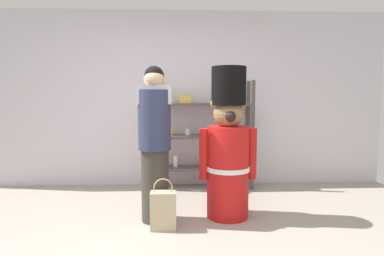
{
  "coord_description": "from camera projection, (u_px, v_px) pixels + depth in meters",
  "views": [
    {
      "loc": [
        0.05,
        -2.76,
        1.33
      ],
      "look_at": [
        0.21,
        0.71,
        1.0
      ],
      "focal_mm": 30.51,
      "sensor_mm": 36.0,
      "label": 1
    }
  ],
  "objects": [
    {
      "name": "teddy_bear_guard",
      "position": [
        228.0,
        150.0,
        3.58
      ],
      "size": [
        0.64,
        0.48,
        1.66
      ],
      "color": "red",
      "rests_on": "ground_plane"
    },
    {
      "name": "back_wall",
      "position": [
        173.0,
        99.0,
        4.94
      ],
      "size": [
        6.4,
        0.12,
        2.6
      ],
      "primitive_type": "cube",
      "color": "silver",
      "rests_on": "ground_plane"
    },
    {
      "name": "person_shopper",
      "position": [
        155.0,
        142.0,
        3.45
      ],
      "size": [
        0.36,
        0.35,
        1.66
      ],
      "color": "#38332D",
      "rests_on": "ground_plane"
    },
    {
      "name": "ground_plane",
      "position": [
        172.0,
        249.0,
        2.87
      ],
      "size": [
        6.4,
        6.4,
        0.0
      ],
      "primitive_type": "plane",
      "color": "#9E9389"
    },
    {
      "name": "merchandise_shelf",
      "position": [
        206.0,
        134.0,
        4.79
      ],
      "size": [
        1.37,
        0.35,
        1.57
      ],
      "color": "#4C4742",
      "rests_on": "ground_plane"
    },
    {
      "name": "shopping_bag",
      "position": [
        163.0,
        210.0,
        3.28
      ],
      "size": [
        0.26,
        0.15,
        0.52
      ],
      "color": "#C1AD89",
      "rests_on": "ground_plane"
    }
  ]
}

